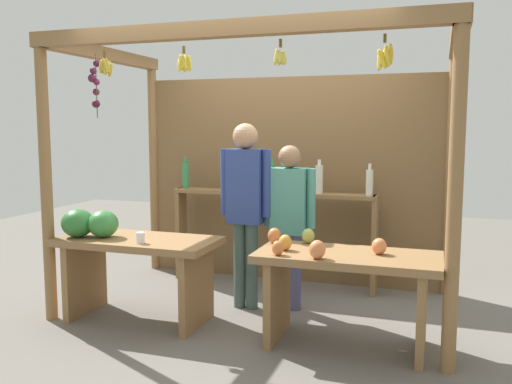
% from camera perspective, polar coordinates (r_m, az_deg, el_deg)
% --- Properties ---
extents(ground_plane, '(12.00, 12.00, 0.00)m').
position_cam_1_polar(ground_plane, '(5.25, 0.66, -11.76)').
color(ground_plane, slate).
rests_on(ground_plane, ground).
extents(market_stall, '(3.39, 1.96, 2.44)m').
position_cam_1_polar(market_stall, '(5.41, 2.09, 3.99)').
color(market_stall, olive).
rests_on(market_stall, ground).
extents(fruit_counter_left, '(1.39, 0.64, 0.97)m').
position_cam_1_polar(fruit_counter_left, '(4.87, -13.42, -5.98)').
color(fruit_counter_left, olive).
rests_on(fruit_counter_left, ground).
extents(fruit_counter_right, '(1.39, 0.66, 0.86)m').
position_cam_1_polar(fruit_counter_right, '(4.25, 9.15, -8.64)').
color(fruit_counter_right, olive).
rests_on(fruit_counter_right, ground).
extents(bottle_shelf_unit, '(2.18, 0.22, 1.35)m').
position_cam_1_polar(bottle_shelf_unit, '(5.74, 1.69, -1.93)').
color(bottle_shelf_unit, olive).
rests_on(bottle_shelf_unit, ground).
extents(vendor_man, '(0.48, 0.23, 1.70)m').
position_cam_1_polar(vendor_man, '(4.98, -1.10, -0.60)').
color(vendor_man, '#415C56').
rests_on(vendor_man, ground).
extents(vendor_woman, '(0.48, 0.20, 1.51)m').
position_cam_1_polar(vendor_woman, '(4.97, 3.49, -2.19)').
color(vendor_woman, '#4F4F7A').
rests_on(vendor_woman, ground).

